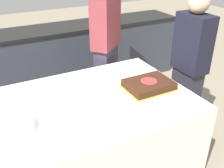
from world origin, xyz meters
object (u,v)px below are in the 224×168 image
cake (149,84)px  plate_stack (20,125)px  person_seated_right (189,69)px  person_cutting_cake (106,45)px

cake → plate_stack: 1.15m
cake → plate_stack: (-1.15, -0.08, -0.00)m
cake → person_seated_right: (0.52, 0.05, 0.02)m
plate_stack → person_cutting_cake: (1.15, 0.94, 0.11)m
cake → plate_stack: cake is taller
cake → person_seated_right: size_ratio=0.29×
person_cutting_cake → person_seated_right: 0.97m
cake → person_cutting_cake: 0.87m
cake → person_seated_right: bearing=5.8°
cake → plate_stack: bearing=-176.1°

